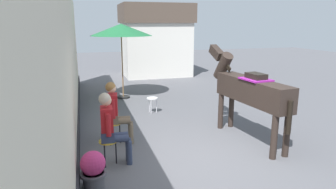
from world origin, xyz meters
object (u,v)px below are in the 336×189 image
object	(u,v)px
seated_visitor_near	(111,125)
spare_stool_white	(152,100)
seated_visitor_far	(116,110)
flower_planter_middle	(93,169)
saddled_horse_center	(248,90)
cafe_parasol	(121,30)

from	to	relation	value
seated_visitor_near	spare_stool_white	bearing A→B (deg)	64.23
seated_visitor_far	flower_planter_middle	xyz separation A→B (m)	(-0.57, -1.82, -0.44)
saddled_horse_center	flower_planter_middle	world-z (taller)	saddled_horse_center
spare_stool_white	cafe_parasol	bearing A→B (deg)	105.78
saddled_horse_center	flower_planter_middle	distance (m)	3.78
flower_planter_middle	spare_stool_white	size ratio (longest dim) A/B	1.39
saddled_horse_center	spare_stool_white	xyz separation A→B (m)	(-1.61, 2.60, -0.76)
seated_visitor_near	cafe_parasol	bearing A→B (deg)	80.04
spare_stool_white	flower_planter_middle	bearing A→B (deg)	-115.56
cafe_parasol	spare_stool_white	world-z (taller)	cafe_parasol
seated_visitor_near	flower_planter_middle	size ratio (longest dim) A/B	2.17
cafe_parasol	seated_visitor_far	bearing A→B (deg)	-99.67
seated_visitor_near	seated_visitor_far	bearing A→B (deg)	78.90
seated_visitor_near	saddled_horse_center	bearing A→B (deg)	8.67
cafe_parasol	spare_stool_white	bearing A→B (deg)	-74.22
cafe_parasol	spare_stool_white	xyz separation A→B (m)	(0.58, -2.06, -1.96)
flower_planter_middle	cafe_parasol	distance (m)	6.41
saddled_horse_center	spare_stool_white	bearing A→B (deg)	121.71
saddled_horse_center	cafe_parasol	xyz separation A→B (m)	(-2.19, 4.67, 1.20)
seated_visitor_near	flower_planter_middle	world-z (taller)	seated_visitor_near
seated_visitor_far	saddled_horse_center	size ratio (longest dim) A/B	0.46
flower_planter_middle	spare_stool_white	distance (m)	4.30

